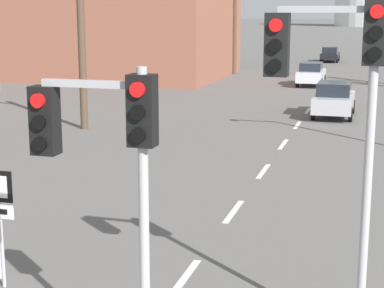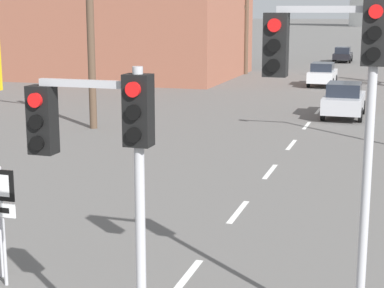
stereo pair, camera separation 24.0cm
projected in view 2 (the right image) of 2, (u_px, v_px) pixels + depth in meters
The scene contains 15 objects.
lane_stripe_1 at pixel (185, 279), 12.65m from camera, with size 0.16×2.00×0.01m, color silver.
lane_stripe_2 at pixel (238, 212), 16.86m from camera, with size 0.16×2.00×0.01m, color silver.
lane_stripe_3 at pixel (270, 172), 21.06m from camera, with size 0.16×2.00×0.01m, color silver.
lane_stripe_4 at pixel (291, 145), 25.26m from camera, with size 0.16×2.00×0.01m, color silver.
lane_stripe_5 at pixel (307, 125), 29.46m from camera, with size 0.16×2.00×0.01m, color silver.
lane_stripe_6 at pixel (318, 111), 33.66m from camera, with size 0.16×2.00×0.01m, color silver.
lane_stripe_7 at pixel (327, 100), 37.86m from camera, with size 0.16×2.00×0.01m, color silver.
traffic_signal_near_right at pixel (338, 83), 9.54m from camera, with size 1.80×0.34×5.46m.
traffic_signal_centre_tall at pixel (103, 147), 8.72m from camera, with size 1.80×0.34×4.48m.
route_sign_post at pixel (1, 206), 12.03m from camera, with size 0.60×0.08×2.35m.
sedan_near_left at pixel (343, 54), 65.30m from camera, with size 1.80×4.11×1.54m.
sedan_near_right at pixel (344, 100), 31.56m from camera, with size 1.93×4.18×1.73m.
sedan_mid_centre at pixel (322, 74), 44.65m from camera, with size 1.77×4.05×1.64m.
bare_tree_left_near at pixel (90, 30), 27.87m from camera, with size 4.42×1.51×9.67m.
bare_tree_left_far at pixel (246, 14), 52.19m from camera, with size 3.17×3.54×9.78m.
Camera 2 is at (3.69, -4.48, 5.20)m, focal length 60.00 mm.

